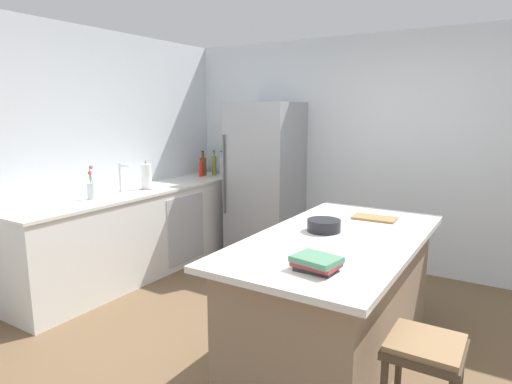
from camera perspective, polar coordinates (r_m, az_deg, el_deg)
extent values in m
plane|color=brown|center=(3.48, 3.38, -20.06)|extent=(7.20, 7.20, 0.00)
cube|color=silver|center=(5.11, 15.70, 4.93)|extent=(6.00, 0.10, 2.60)
cube|color=silver|center=(4.70, -23.80, 3.95)|extent=(0.10, 6.00, 2.60)
cube|color=silver|center=(4.96, -14.72, -5.17)|extent=(0.62, 2.95, 0.90)
cube|color=silver|center=(4.86, -14.98, 0.14)|extent=(0.65, 2.98, 0.03)
cube|color=#B2B5BA|center=(5.01, -9.16, -4.81)|extent=(0.01, 0.60, 0.76)
cube|color=#8E755B|center=(3.24, 10.49, -13.89)|extent=(0.88, 1.83, 0.88)
cube|color=silver|center=(3.08, 10.77, -6.07)|extent=(1.04, 2.03, 0.04)
cube|color=#93969B|center=(5.28, 1.23, 1.50)|extent=(0.78, 0.70, 1.87)
cylinder|color=#4C4C51|center=(5.15, -4.22, 2.29)|extent=(0.02, 0.02, 0.93)
cylinder|color=#473828|center=(2.71, 18.08, -22.75)|extent=(0.04, 0.04, 0.61)
cube|color=#473828|center=(2.39, 21.31, -18.69)|extent=(0.36, 0.36, 0.04)
cube|color=olive|center=(2.38, 21.37, -17.95)|extent=(0.34, 0.34, 0.03)
cylinder|color=silver|center=(4.76, -17.31, 0.11)|extent=(0.05, 0.05, 0.02)
cylinder|color=silver|center=(4.74, -17.41, 1.90)|extent=(0.02, 0.02, 0.28)
cylinder|color=silver|center=(4.67, -17.01, 3.30)|extent=(0.14, 0.02, 0.02)
cylinder|color=silver|center=(4.45, -20.78, 0.11)|extent=(0.08, 0.08, 0.16)
cylinder|color=#4C7F3D|center=(4.45, -20.91, 1.16)|extent=(0.01, 0.03, 0.19)
sphere|color=#DB4C66|center=(4.44, -20.99, 2.38)|extent=(0.04, 0.04, 0.04)
cylinder|color=#4C7F3D|center=(4.44, -20.90, 1.11)|extent=(0.01, 0.01, 0.19)
sphere|color=#DB4C66|center=(4.42, -20.98, 2.33)|extent=(0.04, 0.04, 0.04)
cylinder|color=#4C7F3D|center=(4.43, -20.74, 1.47)|extent=(0.01, 0.05, 0.24)
sphere|color=#DB4C66|center=(4.41, -20.85, 3.04)|extent=(0.04, 0.04, 0.04)
cylinder|color=gray|center=(4.86, -14.13, 0.45)|extent=(0.14, 0.14, 0.01)
cylinder|color=white|center=(4.84, -14.20, 2.03)|extent=(0.11, 0.11, 0.26)
cylinder|color=gray|center=(4.82, -14.28, 3.79)|extent=(0.02, 0.02, 0.04)
cylinder|color=silver|center=(5.79, -4.54, 3.43)|extent=(0.07, 0.07, 0.23)
cylinder|color=silver|center=(5.77, -4.56, 4.92)|extent=(0.03, 0.03, 0.07)
cylinder|color=black|center=(5.77, -4.57, 5.33)|extent=(0.03, 0.03, 0.01)
cylinder|color=olive|center=(5.77, -5.53, 3.45)|extent=(0.06, 0.06, 0.25)
cylinder|color=olive|center=(5.75, -5.55, 5.00)|extent=(0.03, 0.03, 0.07)
cylinder|color=black|center=(5.75, -5.56, 5.39)|extent=(0.03, 0.03, 0.01)
cylinder|color=brown|center=(5.75, -6.96, 3.32)|extent=(0.09, 0.09, 0.23)
cylinder|color=brown|center=(5.73, -6.99, 4.86)|extent=(0.04, 0.04, 0.08)
cylinder|color=black|center=(5.73, -7.01, 5.32)|extent=(0.04, 0.04, 0.01)
cylinder|color=red|center=(5.65, -7.22, 2.93)|extent=(0.05, 0.05, 0.18)
cylinder|color=red|center=(5.64, -7.25, 4.08)|extent=(0.02, 0.02, 0.05)
cylinder|color=black|center=(5.64, -7.26, 4.39)|extent=(0.02, 0.02, 0.01)
cube|color=#2D2D33|center=(2.42, 7.90, -9.87)|extent=(0.21, 0.16, 0.02)
cube|color=#A83338|center=(2.41, 7.92, -9.37)|extent=(0.25, 0.19, 0.02)
cube|color=#4C7F60|center=(2.40, 7.93, -8.75)|extent=(0.27, 0.23, 0.03)
cylinder|color=black|center=(3.17, 8.90, -4.35)|extent=(0.24, 0.24, 0.09)
cube|color=#9E7042|center=(3.60, 15.27, -3.32)|extent=(0.34, 0.20, 0.02)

